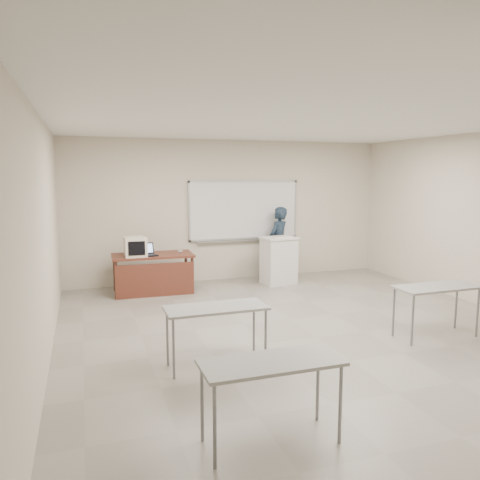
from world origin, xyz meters
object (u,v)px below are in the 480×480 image
object	(u,v)px
whiteboard	(244,211)
mouse	(180,251)
keyboard	(283,237)
presenter	(278,243)
crt_monitor	(135,247)
podium	(279,260)
instructor_desk	(154,265)
laptop	(148,253)

from	to	relation	value
whiteboard	mouse	distance (m)	1.81
keyboard	presenter	bearing A→B (deg)	62.18
crt_monitor	keyboard	xyz separation A→B (m)	(2.96, -0.10, 0.06)
crt_monitor	mouse	bearing A→B (deg)	10.24
podium	presenter	world-z (taller)	presenter
instructor_desk	laptop	distance (m)	0.27
presenter	keyboard	bearing A→B (deg)	37.74
instructor_desk	crt_monitor	xyz separation A→B (m)	(-0.34, -0.01, 0.37)
whiteboard	instructor_desk	size ratio (longest dim) A/B	1.62
crt_monitor	presenter	xyz separation A→B (m)	(3.15, 0.54, -0.14)
mouse	crt_monitor	bearing A→B (deg)	-145.20
podium	keyboard	distance (m)	0.52
instructor_desk	presenter	bearing A→B (deg)	12.11
laptop	mouse	world-z (taller)	laptop
podium	mouse	xyz separation A→B (m)	(-2.05, 0.15, 0.28)
whiteboard	crt_monitor	world-z (taller)	whiteboard
podium	presenter	distance (m)	0.63
whiteboard	laptop	xyz separation A→B (m)	(-2.20, -0.79, -0.67)
whiteboard	keyboard	xyz separation A→B (m)	(0.53, -0.89, -0.48)
podium	mouse	size ratio (longest dim) A/B	9.41
instructor_desk	crt_monitor	world-z (taller)	crt_monitor
keyboard	presenter	size ratio (longest dim) A/B	0.27
podium	laptop	xyz separation A→B (m)	(-2.70, -0.03, 0.31)
crt_monitor	podium	bearing A→B (deg)	-0.41
keyboard	mouse	bearing A→B (deg)	160.90
whiteboard	crt_monitor	xyz separation A→B (m)	(-2.44, -0.79, -0.55)
mouse	keyboard	distance (m)	2.11
podium	laptop	distance (m)	2.72
instructor_desk	presenter	distance (m)	2.87
whiteboard	laptop	world-z (taller)	whiteboard
podium	keyboard	bearing A→B (deg)	-85.15
mouse	presenter	world-z (taller)	presenter
podium	crt_monitor	size ratio (longest dim) A/B	2.19
whiteboard	podium	distance (m)	1.35
presenter	whiteboard	bearing A→B (deg)	-55.63
instructor_desk	keyboard	size ratio (longest dim) A/B	3.63
whiteboard	keyboard	world-z (taller)	whiteboard
laptop	presenter	distance (m)	2.96
instructor_desk	keyboard	world-z (taller)	keyboard
keyboard	presenter	world-z (taller)	presenter
instructor_desk	podium	world-z (taller)	podium
podium	crt_monitor	xyz separation A→B (m)	(-2.94, -0.02, 0.44)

